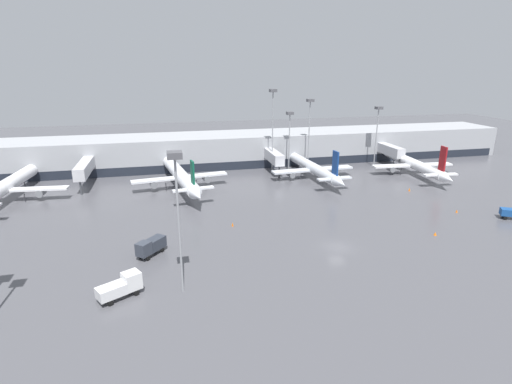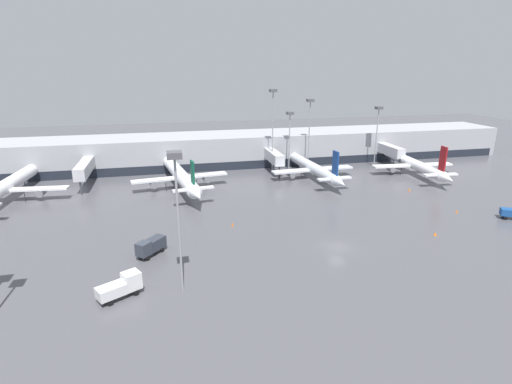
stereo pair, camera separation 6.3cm
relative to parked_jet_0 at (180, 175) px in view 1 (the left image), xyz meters
name	(u,v)px [view 1 (the left image)]	position (x,y,z in m)	size (l,w,h in m)	color
ground_plane	(337,247)	(23.19, -39.30, -3.28)	(320.00, 320.00, 0.00)	#4C4C51
terminal_building	(253,148)	(23.12, 22.51, 1.21)	(160.00, 31.28, 9.00)	#9EA0A5
parked_jet_0	(180,175)	(0.00, 0.00, 0.00)	(23.03, 38.94, 9.73)	silver
parked_jet_1	(413,163)	(62.74, -0.42, -0.46)	(22.63, 36.71, 10.02)	white
parked_jet_2	(4,188)	(-37.79, -1.32, -0.15)	(26.56, 36.99, 9.49)	white
parked_jet_3	(313,168)	(34.50, 1.59, -0.56)	(22.33, 35.00, 9.58)	silver
service_truck_0	(121,286)	(-9.86, -46.73, -1.71)	(5.81, 4.45, 2.96)	silver
service_truck_2	(151,246)	(-6.39, -35.32, -1.68)	(4.78, 5.18, 2.75)	#2D333D
traffic_cone_0	(457,211)	(53.52, -29.76, -2.97)	(0.42, 0.42, 0.63)	orange
traffic_cone_1	(233,224)	(8.05, -26.55, -2.92)	(0.37, 0.37, 0.72)	orange
traffic_cone_2	(409,189)	(52.74, -14.56, -2.92)	(0.45, 0.45, 0.73)	orange
traffic_cone_3	(435,234)	(41.89, -38.77, -2.99)	(0.52, 0.52, 0.58)	orange
apron_light_mast_0	(310,115)	(36.85, 11.69, 12.09)	(1.80, 1.80, 19.67)	gray
apron_light_mast_1	(290,124)	(31.17, 12.03, 9.77)	(1.80, 1.80, 16.31)	gray
apron_light_mast_2	(176,184)	(-2.19, -47.07, 11.42)	(1.80, 1.80, 18.68)	gray
apron_light_mast_3	(378,119)	(56.89, 9.82, 10.51)	(1.80, 1.80, 17.37)	gray
apron_light_mast_6	(273,109)	(25.45, 9.13, 14.04)	(1.80, 1.80, 22.59)	gray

